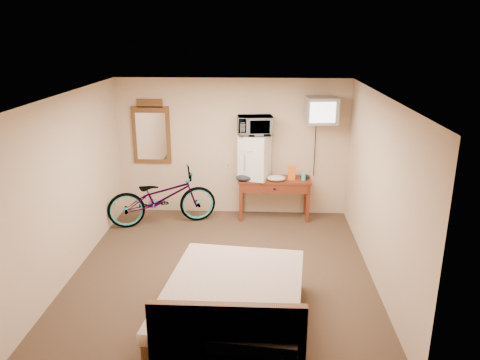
{
  "coord_description": "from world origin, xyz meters",
  "views": [
    {
      "loc": [
        0.54,
        -5.98,
        3.3
      ],
      "look_at": [
        0.21,
        0.77,
        1.12
      ],
      "focal_mm": 35.0,
      "sensor_mm": 36.0,
      "label": 1
    }
  ],
  "objects": [
    {
      "name": "crt_television",
      "position": [
        1.54,
        2.02,
        1.99
      ],
      "size": [
        0.56,
        0.62,
        0.45
      ],
      "color": "black",
      "rests_on": "room"
    },
    {
      "name": "microwave",
      "position": [
        0.41,
        2.05,
        1.71
      ],
      "size": [
        0.64,
        0.48,
        0.33
      ],
      "primitive_type": "imported",
      "rotation": [
        0.0,
        0.0,
        0.13
      ],
      "color": "white",
      "rests_on": "mini_fridge"
    },
    {
      "name": "snack_bag",
      "position": [
        1.07,
        1.99,
        0.88
      ],
      "size": [
        0.13,
        0.08,
        0.25
      ],
      "primitive_type": "cube",
      "rotation": [
        0.0,
        0.0,
        0.02
      ],
      "color": "orange",
      "rests_on": "desk"
    },
    {
      "name": "cloth_dark_a",
      "position": [
        0.23,
        1.88,
        0.8
      ],
      "size": [
        0.29,
        0.22,
        0.11
      ],
      "primitive_type": "ellipsoid",
      "color": "black",
      "rests_on": "desk"
    },
    {
      "name": "blue_cup",
      "position": [
        1.28,
        1.96,
        0.82
      ],
      "size": [
        0.08,
        0.08,
        0.13
      ],
      "primitive_type": "cylinder",
      "color": "#45BAEB",
      "rests_on": "desk"
    },
    {
      "name": "cloth_cream",
      "position": [
        0.8,
        1.91,
        0.8
      ],
      "size": [
        0.33,
        0.25,
        0.1
      ],
      "primitive_type": "ellipsoid",
      "color": "beige",
      "rests_on": "desk"
    },
    {
      "name": "mini_fridge",
      "position": [
        0.41,
        2.05,
        1.15
      ],
      "size": [
        0.6,
        0.59,
        0.79
      ],
      "color": "white",
      "rests_on": "desk"
    },
    {
      "name": "desk",
      "position": [
        0.77,
        2.0,
        0.62
      ],
      "size": [
        1.3,
        0.52,
        0.75
      ],
      "color": "maroon",
      "rests_on": "floor"
    },
    {
      "name": "room",
      "position": [
        -0.0,
        0.0,
        1.25
      ],
      "size": [
        4.6,
        4.64,
        2.5
      ],
      "color": "#443322",
      "rests_on": "ground"
    },
    {
      "name": "bed",
      "position": [
        0.23,
        -1.37,
        0.29
      ],
      "size": [
        1.74,
        2.18,
        0.9
      ],
      "color": "brown",
      "rests_on": "floor"
    },
    {
      "name": "bicycle",
      "position": [
        -1.2,
        1.65,
        0.5
      ],
      "size": [
        2.0,
        1.2,
        0.99
      ],
      "primitive_type": "imported",
      "rotation": [
        0.0,
        0.0,
        1.88
      ],
      "color": "black",
      "rests_on": "floor"
    },
    {
      "name": "wall_mirror",
      "position": [
        -1.48,
        2.27,
        1.51
      ],
      "size": [
        0.69,
        0.04,
        1.18
      ],
      "color": "brown",
      "rests_on": "room"
    },
    {
      "name": "cloth_dark_b",
      "position": [
        1.31,
        2.07,
        0.79
      ],
      "size": [
        0.17,
        0.14,
        0.08
      ],
      "primitive_type": "ellipsoid",
      "color": "black",
      "rests_on": "desk"
    }
  ]
}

